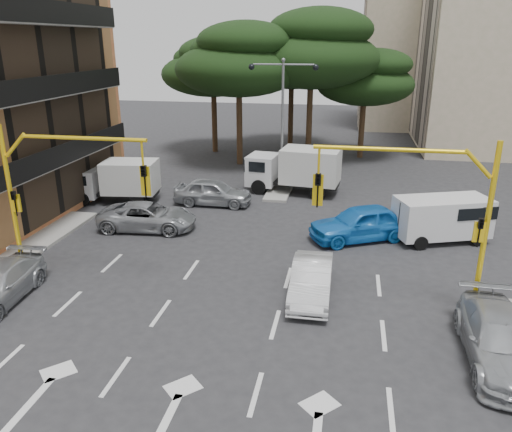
{
  "coord_description": "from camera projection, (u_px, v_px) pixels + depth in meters",
  "views": [
    {
      "loc": [
        4.01,
        -14.26,
        8.91
      ],
      "look_at": [
        0.23,
        6.05,
        1.6
      ],
      "focal_mm": 35.0,
      "sensor_mm": 36.0,
      "label": 1
    }
  ],
  "objects": [
    {
      "name": "car_silver_cross_a",
      "position": [
        148.0,
        216.0,
        24.66
      ],
      "size": [
        4.94,
        2.59,
        1.33
      ],
      "primitive_type": "imported",
      "rotation": [
        0.0,
        0.0,
        1.65
      ],
      "color": "#9A9DA2",
      "rests_on": "ground"
    },
    {
      "name": "ground",
      "position": [
        217.0,
        319.0,
        16.88
      ],
      "size": [
        120.0,
        120.0,
        0.0
      ],
      "primitive_type": "plane",
      "color": "#28282B",
      "rests_on": "ground"
    },
    {
      "name": "box_truck_b",
      "position": [
        294.0,
        170.0,
        30.41
      ],
      "size": [
        5.92,
        3.05,
        2.79
      ],
      "primitive_type": null,
      "rotation": [
        0.0,
        0.0,
        1.45
      ],
      "color": "silver",
      "rests_on": "ground"
    },
    {
      "name": "pine_right",
      "position": [
        366.0,
        77.0,
        37.98
      ],
      "size": [
        7.49,
        7.49,
        8.37
      ],
      "color": "#382616",
      "rests_on": "ground"
    },
    {
      "name": "signal_mast_left",
      "position": [
        51.0,
        182.0,
        18.6
      ],
      "size": [
        5.79,
        0.37,
        6.0
      ],
      "color": "yellow",
      "rests_on": "ground"
    },
    {
      "name": "signal_mast_right",
      "position": [
        431.0,
        203.0,
        16.25
      ],
      "size": [
        5.79,
        0.37,
        6.0
      ],
      "color": "yellow",
      "rests_on": "ground"
    },
    {
      "name": "box_truck_a",
      "position": [
        116.0,
        182.0,
        28.65
      ],
      "size": [
        5.16,
        2.66,
        2.43
      ],
      "primitive_type": null,
      "rotation": [
        0.0,
        0.0,
        1.69
      ],
      "color": "silver",
      "rests_on": "ground"
    },
    {
      "name": "apartment_beige_far",
      "position": [
        440.0,
        45.0,
        52.63
      ],
      "size": [
        16.2,
        12.15,
        16.7
      ],
      "color": "tan",
      "rests_on": "ground"
    },
    {
      "name": "car_white_hatch",
      "position": [
        311.0,
        280.0,
        18.13
      ],
      "size": [
        1.46,
        4.08,
        1.34
      ],
      "primitive_type": "imported",
      "rotation": [
        0.0,
        0.0,
        0.01
      ],
      "color": "silver",
      "rests_on": "ground"
    },
    {
      "name": "car_silver_cross_b",
      "position": [
        213.0,
        192.0,
        28.33
      ],
      "size": [
        4.4,
        1.77,
        1.5
      ],
      "primitive_type": "imported",
      "rotation": [
        0.0,
        0.0,
        1.57
      ],
      "color": "#A2A6AA",
      "rests_on": "ground"
    },
    {
      "name": "median_strip",
      "position": [
        281.0,
        187.0,
        31.68
      ],
      "size": [
        1.4,
        6.0,
        0.15
      ],
      "primitive_type": "cube",
      "color": "gray",
      "rests_on": "ground"
    },
    {
      "name": "pine_left_near",
      "position": [
        239.0,
        59.0,
        35.37
      ],
      "size": [
        9.15,
        9.15,
        10.23
      ],
      "color": "#382616",
      "rests_on": "ground"
    },
    {
      "name": "van_white",
      "position": [
        442.0,
        219.0,
        23.12
      ],
      "size": [
        4.64,
        3.25,
        2.12
      ],
      "primitive_type": null,
      "rotation": [
        0.0,
        0.0,
        -1.22
      ],
      "color": "silver",
      "rests_on": "ground"
    },
    {
      "name": "pine_left_far",
      "position": [
        214.0,
        66.0,
        39.82
      ],
      "size": [
        8.32,
        8.32,
        9.3
      ],
      "color": "#382616",
      "rests_on": "ground"
    },
    {
      "name": "car_blue_compact",
      "position": [
        361.0,
        223.0,
        23.31
      ],
      "size": [
        5.22,
        3.9,
        1.65
      ],
      "primitive_type": "imported",
      "rotation": [
        0.0,
        0.0,
        -1.11
      ],
      "color": "blue",
      "rests_on": "ground"
    },
    {
      "name": "pine_back",
      "position": [
        293.0,
        56.0,
        41.34
      ],
      "size": [
        9.15,
        9.15,
        10.23
      ],
      "color": "#382616",
      "rests_on": "ground"
    },
    {
      "name": "car_silver_parked",
      "position": [
        500.0,
        340.0,
        14.43
      ],
      "size": [
        2.07,
        4.91,
        1.41
      ],
      "primitive_type": "imported",
      "rotation": [
        0.0,
        0.0,
        -0.02
      ],
      "color": "#9DA0A5",
      "rests_on": "ground"
    },
    {
      "name": "street_lamp_center",
      "position": [
        283.0,
        101.0,
        29.89
      ],
      "size": [
        4.16,
        0.36,
        7.77
      ],
      "color": "slate",
      "rests_on": "median_strip"
    },
    {
      "name": "pine_center",
      "position": [
        312.0,
        49.0,
        36.13
      ],
      "size": [
        9.98,
        9.98,
        11.16
      ],
      "color": "#382616",
      "rests_on": "ground"
    }
  ]
}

